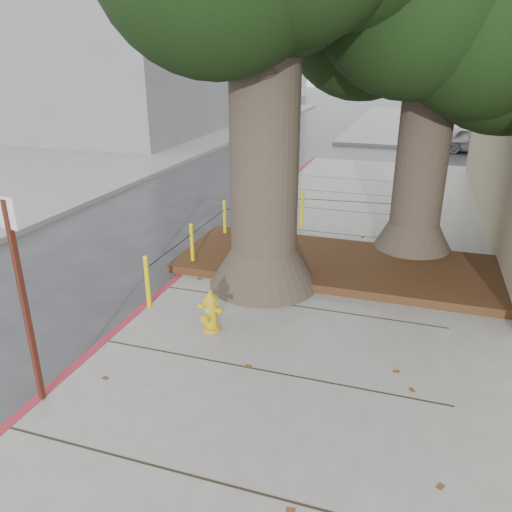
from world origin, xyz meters
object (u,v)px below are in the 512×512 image
(fire_hydrant, at_px, (211,311))
(car_silver, at_px, (474,139))
(signpost, at_px, (22,292))
(car_dark, at_px, (165,130))

(fire_hydrant, xyz_separation_m, car_silver, (5.17, 19.13, 0.10))
(fire_hydrant, bearing_deg, signpost, -113.77)
(signpost, relative_size, car_silver, 0.76)
(fire_hydrant, xyz_separation_m, signpost, (-1.37, -2.22, 1.15))
(car_silver, bearing_deg, car_dark, 90.68)
(signpost, height_order, car_silver, signpost)
(car_silver, height_order, car_dark, car_dark)
(car_silver, relative_size, car_dark, 0.76)
(fire_hydrant, distance_m, car_dark, 19.81)
(fire_hydrant, height_order, signpost, signpost)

